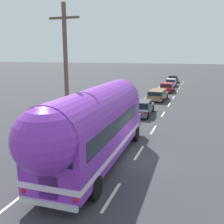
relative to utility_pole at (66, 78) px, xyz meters
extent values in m
plane|color=#38383D|center=(4.10, 0.13, -4.42)|extent=(300.00, 300.00, 0.00)
cube|color=silver|center=(4.10, -4.12, -4.42)|extent=(0.14, 2.40, 0.01)
cube|color=silver|center=(4.10, 1.11, -4.42)|extent=(0.14, 2.40, 0.01)
cube|color=silver|center=(4.10, 6.19, -4.42)|extent=(0.14, 2.40, 0.01)
cube|color=silver|center=(4.10, 11.82, -4.42)|extent=(0.14, 2.40, 0.01)
cube|color=silver|center=(4.10, 16.99, -4.42)|extent=(0.14, 2.40, 0.01)
cube|color=silver|center=(4.10, 22.44, -4.42)|extent=(0.14, 2.40, 0.01)
cube|color=silver|center=(4.10, 28.27, -4.42)|extent=(0.14, 2.40, 0.01)
cube|color=silver|center=(4.10, 33.28, -4.42)|extent=(0.14, 2.40, 0.01)
cube|color=silver|center=(4.10, 38.95, -4.42)|extent=(0.14, 2.40, 0.01)
cube|color=silver|center=(4.10, 43.82, -4.42)|extent=(0.14, 2.40, 0.01)
cube|color=silver|center=(0.52, 12.13, -4.42)|extent=(0.12, 80.00, 0.01)
cylinder|color=brown|center=(0.00, 0.00, -0.17)|extent=(0.24, 0.24, 8.50)
cube|color=brown|center=(0.00, 0.00, 3.28)|extent=(1.80, 0.12, 0.12)
cube|color=purple|center=(2.32, -1.27, -2.67)|extent=(2.66, 9.69, 2.30)
cylinder|color=purple|center=(2.32, -1.27, -1.52)|extent=(2.61, 9.59, 2.45)
sphere|color=purple|center=(2.40, -6.05, -1.52)|extent=(2.40, 2.40, 2.40)
cube|color=purple|center=(2.23, 4.20, -3.35)|extent=(2.28, 1.34, 0.95)
cube|color=silver|center=(2.32, -1.27, -3.32)|extent=(2.70, 9.73, 0.24)
cube|color=black|center=(2.32, -1.57, -2.07)|extent=(2.66, 7.89, 0.76)
cube|color=black|center=(2.40, -6.06, -2.02)|extent=(2.00, 0.11, 0.84)
cube|color=silver|center=(2.40, -6.07, -3.27)|extent=(0.80, 0.07, 0.90)
cube|color=silver|center=(2.40, -6.16, -3.87)|extent=(2.34, 0.18, 0.20)
sphere|color=red|center=(1.35, -6.09, -3.57)|extent=(0.20, 0.20, 0.20)
sphere|color=red|center=(3.45, -6.06, -3.57)|extent=(0.20, 0.20, 0.20)
cube|color=black|center=(2.24, 3.60, -2.02)|extent=(2.14, 0.14, 0.96)
cube|color=silver|center=(2.22, 4.89, -3.47)|extent=(0.90, 0.11, 0.56)
cylinder|color=black|center=(1.08, 3.13, -3.92)|extent=(0.28, 1.00, 1.00)
cylinder|color=black|center=(3.42, 3.17, -3.92)|extent=(0.28, 1.00, 1.00)
cylinder|color=black|center=(1.20, -4.52, -3.92)|extent=(0.28, 1.00, 1.00)
cylinder|color=black|center=(3.54, -4.48, -3.92)|extent=(0.28, 1.00, 1.00)
cube|color=#474C51|center=(2.09, 11.09, -3.90)|extent=(1.93, 4.79, 0.60)
cube|color=#474C51|center=(2.10, 10.97, -3.33)|extent=(1.66, 2.43, 0.55)
cube|color=black|center=(2.10, 10.97, -3.36)|extent=(1.73, 2.48, 0.43)
cube|color=red|center=(1.39, 8.69, -3.72)|extent=(0.20, 0.05, 0.14)
cube|color=red|center=(2.94, 8.73, -3.72)|extent=(0.20, 0.05, 0.14)
cylinder|color=black|center=(1.19, 12.73, -4.10)|extent=(0.22, 0.65, 0.64)
cylinder|color=black|center=(2.90, 12.78, -4.10)|extent=(0.22, 0.65, 0.64)
cylinder|color=black|center=(1.29, 9.40, -4.10)|extent=(0.22, 0.65, 0.64)
cylinder|color=black|center=(3.00, 9.45, -4.10)|extent=(0.22, 0.65, 0.64)
cube|color=olive|center=(2.36, 19.76, -3.90)|extent=(2.05, 4.77, 0.60)
cube|color=olive|center=(2.34, 19.29, -3.33)|extent=(1.80, 3.51, 0.55)
cube|color=black|center=(2.34, 19.29, -3.36)|extent=(1.86, 3.55, 0.43)
cube|color=red|center=(1.46, 17.44, -3.72)|extent=(0.20, 0.05, 0.14)
cube|color=red|center=(3.09, 17.38, -3.72)|extent=(0.20, 0.05, 0.14)
cylinder|color=black|center=(1.52, 21.45, -4.10)|extent=(0.22, 0.65, 0.64)
cylinder|color=black|center=(3.32, 21.38, -4.10)|extent=(0.22, 0.65, 0.64)
cylinder|color=black|center=(1.40, 18.15, -4.10)|extent=(0.22, 0.65, 0.64)
cylinder|color=black|center=(3.20, 18.08, -4.10)|extent=(0.22, 0.65, 0.64)
cube|color=#A5191E|center=(2.54, 27.76, -3.90)|extent=(1.98, 4.69, 0.60)
cube|color=#A5191E|center=(2.54, 27.64, -3.33)|extent=(1.72, 2.33, 0.55)
cube|color=black|center=(2.54, 27.64, -3.36)|extent=(1.78, 2.38, 0.43)
cube|color=red|center=(1.67, 25.46, -3.72)|extent=(0.20, 0.05, 0.14)
cube|color=red|center=(3.29, 25.41, -3.72)|extent=(0.20, 0.05, 0.14)
cylinder|color=black|center=(1.70, 29.40, -4.10)|extent=(0.22, 0.65, 0.64)
cylinder|color=black|center=(3.48, 29.36, -4.10)|extent=(0.22, 0.65, 0.64)
cylinder|color=black|center=(1.61, 26.17, -4.10)|extent=(0.22, 0.65, 0.64)
cylinder|color=black|center=(3.39, 26.12, -4.10)|extent=(0.22, 0.65, 0.64)
cube|color=silver|center=(2.39, 35.15, -3.90)|extent=(1.82, 4.41, 0.60)
cube|color=silver|center=(2.39, 35.02, -3.33)|extent=(1.59, 2.06, 0.55)
cube|color=black|center=(2.39, 35.02, -3.36)|extent=(1.65, 2.10, 0.43)
cube|color=red|center=(1.67, 32.93, -3.72)|extent=(0.20, 0.04, 0.14)
cube|color=red|center=(3.18, 32.96, -3.72)|extent=(0.20, 0.04, 0.14)
cylinder|color=black|center=(1.53, 36.62, -4.10)|extent=(0.21, 0.64, 0.64)
cylinder|color=black|center=(3.20, 36.65, -4.10)|extent=(0.21, 0.64, 0.64)
cylinder|color=black|center=(1.57, 33.64, -4.10)|extent=(0.21, 0.64, 0.64)
cylinder|color=black|center=(3.25, 33.67, -4.10)|extent=(0.21, 0.64, 0.64)
cube|color=black|center=(2.10, 42.09, -3.90)|extent=(1.78, 4.39, 0.60)
cube|color=black|center=(2.10, 41.97, -3.33)|extent=(1.58, 2.04, 0.55)
cube|color=black|center=(2.10, 41.97, -3.36)|extent=(1.64, 2.08, 0.43)
cube|color=red|center=(1.33, 39.89, -3.72)|extent=(0.20, 0.04, 0.14)
cube|color=red|center=(2.87, 39.89, -3.72)|extent=(0.20, 0.04, 0.14)
cylinder|color=black|center=(1.25, 43.58, -4.10)|extent=(0.20, 0.64, 0.64)
cylinder|color=black|center=(2.94, 43.59, -4.10)|extent=(0.20, 0.64, 0.64)
cylinder|color=black|center=(1.25, 40.60, -4.10)|extent=(0.20, 0.64, 0.64)
cylinder|color=black|center=(2.95, 40.60, -4.10)|extent=(0.20, 0.64, 0.64)
camera|label=1|loc=(7.21, -13.36, 1.35)|focal=41.84mm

